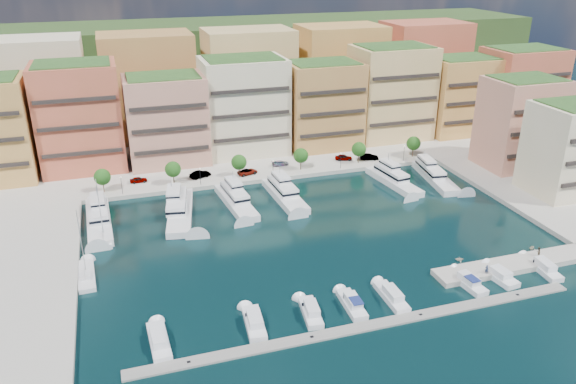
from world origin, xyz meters
name	(u,v)px	position (x,y,z in m)	size (l,w,h in m)	color
ground	(317,236)	(0.00, 0.00, 0.00)	(400.00, 400.00, 0.00)	black
north_quay	(244,143)	(0.00, 62.00, 0.00)	(220.00, 64.00, 2.00)	#9E998E
hillside	(214,104)	(0.00, 110.00, 0.00)	(240.00, 40.00, 58.00)	#223917
south_pontoon	(368,327)	(-3.00, -30.00, 0.00)	(72.00, 2.20, 0.35)	gray
finger_pier	(516,267)	(30.00, -22.00, 0.00)	(32.00, 5.00, 2.00)	#9E998E
apartment_1	(79,117)	(-44.00, 51.99, 14.31)	(20.00, 16.50, 26.80)	#C95843
apartment_2	(167,120)	(-23.00, 49.99, 12.31)	(20.00, 15.50, 22.80)	tan
apartment_3	(244,106)	(-2.00, 51.99, 13.81)	(22.00, 16.50, 25.80)	beige
apartment_4	(323,105)	(20.00, 49.99, 12.81)	(20.00, 15.50, 23.80)	#B88745
apartment_5	(391,92)	(42.00, 51.99, 14.31)	(22.00, 16.50, 26.80)	#E2B477
apartment_6	(459,95)	(64.00, 49.99, 12.31)	(20.00, 15.50, 22.80)	tan
apartment_7	(520,89)	(84.00, 47.99, 13.31)	(22.00, 16.50, 24.80)	#C95843
apartment_east_a	(520,123)	(62.00, 19.99, 12.31)	(18.00, 14.50, 22.80)	tan
apartment_east_b	(573,148)	(62.00, 1.99, 11.31)	(18.00, 14.50, 20.80)	beige
backblock_0	(38,93)	(-55.00, 74.00, 16.00)	(26.00, 18.00, 30.00)	beige
backblock_1	(149,86)	(-25.00, 74.00, 16.00)	(26.00, 18.00, 30.00)	#B88745
backblock_2	(249,80)	(5.00, 74.00, 16.00)	(26.00, 18.00, 30.00)	#E2B477
backblock_3	(340,74)	(35.00, 74.00, 16.00)	(26.00, 18.00, 30.00)	tan
backblock_4	(422,68)	(65.00, 74.00, 16.00)	(26.00, 18.00, 30.00)	#C95843
tree_0	(102,177)	(-40.00, 33.50, 4.74)	(3.80, 3.80, 5.65)	#473323
tree_1	(173,169)	(-24.00, 33.50, 4.74)	(3.80, 3.80, 5.65)	#473323
tree_2	(239,162)	(-8.00, 33.50, 4.74)	(3.80, 3.80, 5.65)	#473323
tree_3	(301,156)	(8.00, 33.50, 4.74)	(3.80, 3.80, 5.65)	#473323
tree_4	(359,149)	(24.00, 33.50, 4.74)	(3.80, 3.80, 5.65)	#473323
tree_5	(414,143)	(40.00, 33.50, 4.74)	(3.80, 3.80, 5.65)	#473323
lamppost_0	(121,182)	(-36.00, 31.20, 3.83)	(0.30, 0.30, 4.20)	black
lamppost_1	(200,174)	(-18.00, 31.20, 3.83)	(0.30, 0.30, 4.20)	black
lamppost_2	(273,165)	(0.00, 31.20, 3.83)	(0.30, 0.30, 4.20)	black
lamppost_3	(341,158)	(18.00, 31.20, 3.83)	(0.30, 0.30, 4.20)	black
lamppost_4	(404,151)	(36.00, 31.20, 3.83)	(0.30, 0.30, 4.20)	black
yacht_0	(99,218)	(-41.37, 19.20, 1.21)	(5.37, 21.53, 7.30)	silver
yacht_1	(180,209)	(-24.65, 18.68, 1.09)	(8.62, 22.89, 7.30)	silver
yacht_2	(235,199)	(-12.13, 19.97, 1.21)	(6.18, 20.04, 7.30)	silver
yacht_3	(284,193)	(-0.68, 20.04, 1.21)	(5.71, 19.78, 7.30)	silver
yacht_5	(392,179)	(27.06, 20.26, 1.21)	(6.47, 19.46, 7.30)	silver
yacht_6	(434,175)	(38.12, 19.55, 1.21)	(7.40, 21.05, 7.30)	silver
cruiser_0	(159,341)	(-33.45, -24.60, 0.55)	(2.95, 8.98, 2.55)	silver
cruiser_2	(254,323)	(-19.28, -24.59, 0.55)	(3.36, 8.50, 2.55)	silver
cruiser_3	(311,312)	(-10.19, -24.59, 0.55)	(3.40, 8.13, 2.55)	silver
cruiser_4	(352,304)	(-3.23, -24.61, 0.57)	(2.80, 8.20, 2.66)	silver
cruiser_5	(392,297)	(3.77, -24.60, 0.55)	(2.58, 8.89, 2.55)	silver
cruiser_7	(467,282)	(18.05, -24.61, 0.57)	(3.28, 8.27, 2.66)	silver
cruiser_8	(499,276)	(24.43, -24.58, 0.55)	(3.61, 7.64, 2.55)	silver
cruiser_9	(543,268)	(33.58, -24.60, 0.55)	(3.14, 8.86, 2.55)	silver
sailboat_1	(86,276)	(-43.67, -2.50, 0.31)	(3.30, 10.51, 13.20)	silver
sailboat_2	(104,239)	(-40.52, 10.90, 0.32)	(3.07, 8.76, 13.20)	silver
tender_1	(459,259)	(21.48, -17.11, 0.40)	(1.31, 1.52, 0.80)	beige
tender_3	(532,248)	(37.04, -17.64, 0.42)	(1.37, 1.58, 0.83)	beige
car_0	(138,180)	(-32.02, 37.12, 1.69)	(1.63, 4.05, 1.38)	gray
car_1	(200,174)	(-17.34, 35.71, 1.86)	(1.81, 5.20, 1.71)	gray
car_2	(248,172)	(-5.74, 34.25, 1.71)	(2.37, 5.13, 1.43)	gray
car_3	(280,163)	(3.87, 37.76, 1.66)	(1.85, 4.56, 1.32)	gray
car_4	(344,157)	(21.13, 36.64, 1.77)	(1.81, 4.51, 1.54)	gray
car_5	(369,157)	(27.76, 34.72, 1.80)	(1.68, 4.83, 1.59)	gray
person_0	(487,269)	(22.33, -23.71, 1.83)	(0.61, 0.40, 1.67)	#25314B
person_1	(538,252)	(35.04, -21.37, 1.89)	(0.86, 0.67, 1.78)	#4B3E2D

